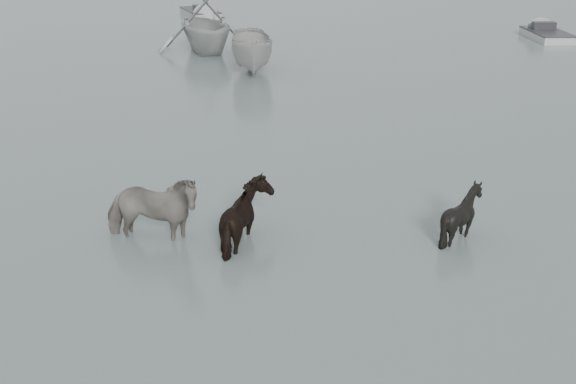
% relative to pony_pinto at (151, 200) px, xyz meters
% --- Properties ---
extents(ground, '(140.00, 140.00, 0.00)m').
position_rel_pony_pinto_xyz_m(ground, '(2.38, -0.85, -0.84)').
color(ground, '#556563').
rests_on(ground, ground).
extents(pony_pinto, '(2.17, 1.45, 1.68)m').
position_rel_pony_pinto_xyz_m(pony_pinto, '(0.00, 0.00, 0.00)').
color(pony_pinto, black).
rests_on(pony_pinto, ground).
extents(pony_dark, '(1.43, 1.63, 1.53)m').
position_rel_pony_pinto_xyz_m(pony_dark, '(1.83, -0.33, -0.08)').
color(pony_dark, black).
rests_on(pony_dark, ground).
extents(pony_black, '(1.17, 1.04, 1.26)m').
position_rel_pony_pinto_xyz_m(pony_black, '(5.94, -0.72, -0.21)').
color(pony_black, black).
rests_on(pony_black, ground).
extents(rowboat_trail, '(5.14, 5.71, 2.67)m').
position_rel_pony_pinto_xyz_m(rowboat_trail, '(1.77, 19.82, 0.49)').
color(rowboat_trail, '#ADAFAC').
rests_on(rowboat_trail, ground).
extents(boat_small, '(1.89, 4.46, 1.69)m').
position_rel_pony_pinto_xyz_m(boat_small, '(3.44, 15.43, 0.01)').
color(boat_small, '#ADADA8').
rests_on(boat_small, ground).
extents(skiff_port, '(2.12, 5.17, 0.75)m').
position_rel_pony_pinto_xyz_m(skiff_port, '(18.63, 20.93, -0.47)').
color(skiff_port, '#AAADAB').
rests_on(skiff_port, ground).
extents(skiff_mid, '(2.76, 5.57, 0.75)m').
position_rel_pony_pinto_xyz_m(skiff_mid, '(1.84, 31.64, -0.47)').
color(skiff_mid, '#999B99').
rests_on(skiff_mid, ground).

